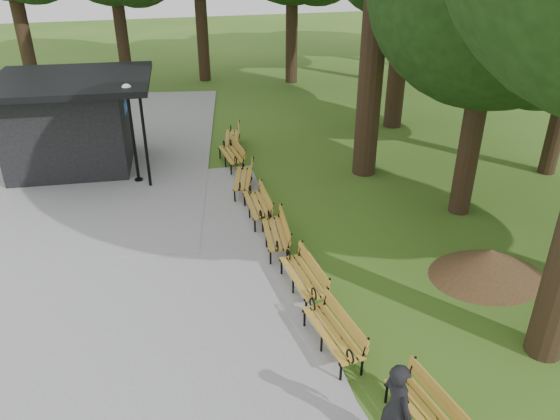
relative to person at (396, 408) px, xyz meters
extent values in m
plane|color=#38601B|center=(-0.04, 1.14, -0.87)|extent=(100.00, 100.00, 0.00)
cube|color=gray|center=(-4.04, 4.14, -0.84)|extent=(12.00, 38.00, 0.06)
imported|color=black|center=(0.00, 0.00, 0.00)|extent=(0.52, 0.70, 1.74)
cylinder|color=black|center=(-3.68, 11.67, 0.64)|extent=(0.10, 0.10, 3.02)
sphere|color=white|center=(-3.68, 11.67, 2.25)|extent=(0.32, 0.32, 0.32)
cone|color=#47301C|center=(4.30, 3.87, -0.49)|extent=(2.35, 2.35, 0.76)
cylinder|color=black|center=(5.49, 7.08, 2.07)|extent=(0.60, 0.60, 5.89)
cylinder|color=black|center=(3.87, 10.51, 3.72)|extent=(0.80, 0.80, 9.18)
cylinder|color=black|center=(7.01, 14.90, 2.62)|extent=(0.76, 0.76, 6.98)
camera|label=1|loc=(-3.20, -5.20, 6.47)|focal=34.16mm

